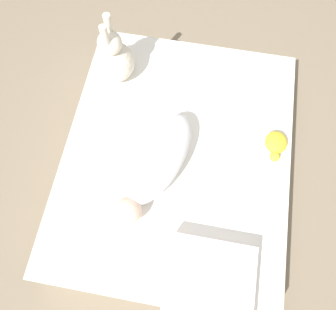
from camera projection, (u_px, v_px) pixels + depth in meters
ground_plane at (176, 169)px, 1.70m from camera, size 12.00×12.00×0.00m
bed_mattress at (176, 162)px, 1.60m from camera, size 1.27×1.03×0.21m
swaddled_baby at (156, 163)px, 1.40m from camera, size 0.56×0.34×0.15m
pillow at (209, 280)px, 1.26m from camera, size 0.30×0.34×0.08m
bunny_plush at (113, 59)px, 1.54m from camera, size 0.19×0.19×0.36m
turtle_plush at (276, 144)px, 1.48m from camera, size 0.15×0.10×0.06m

